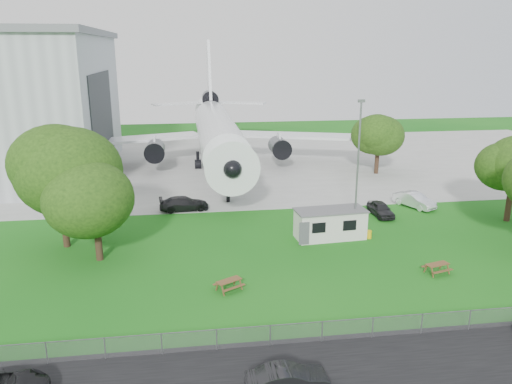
{
  "coord_description": "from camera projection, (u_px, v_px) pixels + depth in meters",
  "views": [
    {
      "loc": [
        -6.21,
        -33.81,
        16.1
      ],
      "look_at": [
        -0.35,
        8.0,
        4.0
      ],
      "focal_mm": 35.0,
      "sensor_mm": 36.0,
      "label": 1
    }
  ],
  "objects": [
    {
      "name": "concrete_apron",
      "position": [
        230.0,
        162.0,
        73.62
      ],
      "size": [
        120.0,
        46.0,
        0.03
      ],
      "primitive_type": "cube",
      "color": "#B7B7B2",
      "rests_on": "ground"
    },
    {
      "name": "car_apron_van",
      "position": [
        184.0,
        204.0,
        51.57
      ],
      "size": [
        5.19,
        2.48,
        1.46
      ],
      "primitive_type": "imported",
      "rotation": [
        0.0,
        0.0,
        1.66
      ],
      "color": "black",
      "rests_on": "ground"
    },
    {
      "name": "lamp_mast",
      "position": [
        357.0,
        172.0,
        42.79
      ],
      "size": [
        0.16,
        0.16,
        12.0
      ],
      "primitive_type": "cylinder",
      "color": "slate",
      "rests_on": "ground"
    },
    {
      "name": "fence",
      "position": [
        305.0,
        343.0,
        28.41
      ],
      "size": [
        58.0,
        0.04,
        1.3
      ],
      "primitive_type": "cube",
      "color": "gray",
      "rests_on": "ground"
    },
    {
      "name": "picnic_east",
      "position": [
        436.0,
        273.0,
        37.26
      ],
      "size": [
        2.13,
        1.92,
        0.76
      ],
      "primitive_type": null,
      "rotation": [
        0.0,
        0.0,
        0.27
      ],
      "color": "brown",
      "rests_on": "ground"
    },
    {
      "name": "asphalt_strip",
      "position": [
        321.0,
        382.0,
        25.07
      ],
      "size": [
        120.0,
        8.0,
        0.02
      ],
      "primitive_type": "cube",
      "color": "black",
      "rests_on": "ground"
    },
    {
      "name": "car_centre_sedan",
      "position": [
        288.0,
        380.0,
        24.15
      ],
      "size": [
        4.15,
        1.65,
        1.34
      ],
      "primitive_type": "imported",
      "rotation": [
        0.0,
        0.0,
        1.63
      ],
      "color": "black",
      "rests_on": "ground"
    },
    {
      "name": "tree_west_big",
      "position": [
        59.0,
        169.0,
        40.47
      ],
      "size": [
        8.73,
        8.73,
        11.12
      ],
      "color": "#382619",
      "rests_on": "ground"
    },
    {
      "name": "ground",
      "position": [
        275.0,
        272.0,
        37.45
      ],
      "size": [
        160.0,
        160.0,
        0.0
      ],
      "primitive_type": "plane",
      "color": "#25791C"
    },
    {
      "name": "tree_west_small",
      "position": [
        95.0,
        203.0,
        38.34
      ],
      "size": [
        7.32,
        7.32,
        8.42
      ],
      "color": "#382619",
      "rests_on": "ground"
    },
    {
      "name": "car_ne_sedan",
      "position": [
        414.0,
        200.0,
        52.61
      ],
      "size": [
        3.53,
        4.94,
        1.55
      ],
      "primitive_type": "imported",
      "rotation": [
        0.0,
        0.0,
        0.45
      ],
      "color": "white",
      "rests_on": "ground"
    },
    {
      "name": "tree_far_apron",
      "position": [
        379.0,
        134.0,
        65.66
      ],
      "size": [
        6.39,
        6.39,
        8.56
      ],
      "color": "#382619",
      "rests_on": "ground"
    },
    {
      "name": "site_cabin",
      "position": [
        330.0,
        224.0,
        43.92
      ],
      "size": [
        6.85,
        3.19,
        2.62
      ],
      "color": "silver",
      "rests_on": "ground"
    },
    {
      "name": "airliner",
      "position": [
        217.0,
        130.0,
        69.86
      ],
      "size": [
        46.36,
        47.73,
        17.69
      ],
      "color": "white",
      "rests_on": "ground"
    },
    {
      "name": "picnic_west",
      "position": [
        229.0,
        290.0,
        34.64
      ],
      "size": [
        2.31,
        2.19,
        0.76
      ],
      "primitive_type": null,
      "rotation": [
        0.0,
        0.0,
        0.51
      ],
      "color": "brown",
      "rests_on": "ground"
    },
    {
      "name": "car_ne_hatch",
      "position": [
        381.0,
        209.0,
        49.89
      ],
      "size": [
        1.82,
        4.16,
        1.39
      ],
      "primitive_type": "imported",
      "rotation": [
        0.0,
        0.0,
        0.04
      ],
      "color": "black",
      "rests_on": "ground"
    }
  ]
}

